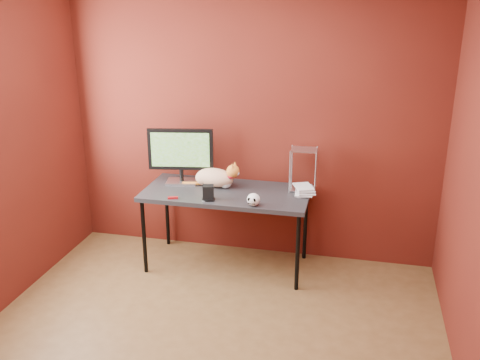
% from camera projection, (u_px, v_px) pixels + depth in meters
% --- Properties ---
extents(room, '(3.52, 3.52, 2.61)m').
position_uv_depth(room, '(195.00, 164.00, 3.33)').
color(room, brown).
rests_on(room, ground).
extents(desk, '(1.50, 0.70, 0.75)m').
position_uv_depth(desk, '(226.00, 196.00, 4.87)').
color(desk, black).
rests_on(desk, ground).
extents(monitor, '(0.60, 0.24, 0.52)m').
position_uv_depth(monitor, '(181.00, 153.00, 4.96)').
color(monitor, silver).
rests_on(monitor, desk).
extents(cat, '(0.55, 0.26, 0.26)m').
position_uv_depth(cat, '(215.00, 177.00, 4.94)').
color(cat, '#C56829').
rests_on(cat, desk).
extents(skull_mug, '(0.11, 0.11, 0.11)m').
position_uv_depth(skull_mug, '(253.00, 199.00, 4.50)').
color(skull_mug, white).
rests_on(skull_mug, desk).
extents(speaker, '(0.11, 0.11, 0.13)m').
position_uv_depth(speaker, '(208.00, 193.00, 4.63)').
color(speaker, black).
rests_on(speaker, desk).
extents(book_stack, '(0.22, 0.25, 0.82)m').
position_uv_depth(book_stack, '(298.00, 150.00, 4.65)').
color(book_stack, beige).
rests_on(book_stack, desk).
extents(wire_rack, '(0.24, 0.20, 0.39)m').
position_uv_depth(wire_rack, '(303.00, 169.00, 4.82)').
color(wire_rack, silver).
rests_on(wire_rack, desk).
extents(pocket_knife, '(0.09, 0.05, 0.02)m').
position_uv_depth(pocket_knife, '(173.00, 198.00, 4.67)').
color(pocket_knife, maroon).
rests_on(pocket_knife, desk).
extents(black_gadget, '(0.05, 0.03, 0.02)m').
position_uv_depth(black_gadget, '(211.00, 200.00, 4.61)').
color(black_gadget, black).
rests_on(black_gadget, desk).
extents(washer, '(0.04, 0.04, 0.00)m').
position_uv_depth(washer, '(204.00, 201.00, 4.62)').
color(washer, silver).
rests_on(washer, desk).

